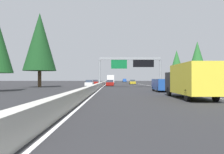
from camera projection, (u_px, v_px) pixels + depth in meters
The scene contains 17 objects.
ground_plane at pixel (103, 85), 62.52m from camera, with size 320.00×320.00×0.00m, color #262628.
median_barrier at pixel (105, 83), 82.52m from camera, with size 180.00×0.56×0.90m, color #ADAAA3.
shoulder_stripe_right at pixel (143, 85), 72.53m from camera, with size 160.00×0.16×0.01m, color silver.
shoulder_stripe_median at pixel (105, 85), 72.52m from camera, with size 160.00×0.16×0.01m, color silver.
sign_gantry_overhead at pixel (131, 63), 48.34m from camera, with size 0.50×12.68×6.08m.
box_truck_mid_left at pixel (190, 80), 20.59m from camera, with size 8.50×2.40×2.95m.
minivan_distant_b at pixel (162, 84), 32.18m from camera, with size 5.00×1.95×1.69m.
sedan_mid_center at pixel (110, 83), 58.31m from camera, with size 4.40×1.80×1.47m.
pickup_near_center at pixel (125, 80), 129.58m from camera, with size 5.60×2.00×1.86m.
sedan_near_right at pixel (111, 82), 69.98m from camera, with size 4.40×1.80×1.47m.
bus_far_right at pixel (111, 79), 90.70m from camera, with size 11.50×2.55×3.10m.
sedan_distant_a at pixel (132, 82), 77.70m from camera, with size 4.40×1.80×1.47m.
oncoming_near at pixel (89, 83), 56.16m from camera, with size 4.40×1.80×1.47m.
oncoming_far at pixel (95, 82), 72.05m from camera, with size 4.40×1.80×1.47m.
conifer_right_near at pixel (197, 60), 43.46m from camera, with size 3.75×3.75×8.53m.
conifer_right_mid at pixel (177, 64), 72.54m from camera, with size 4.61×4.61×10.48m.
conifer_left_near at pixel (40, 42), 49.91m from camera, with size 6.84×6.84×15.54m.
Camera 1 is at (-2.54, -2.19, 1.68)m, focal length 38.43 mm.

